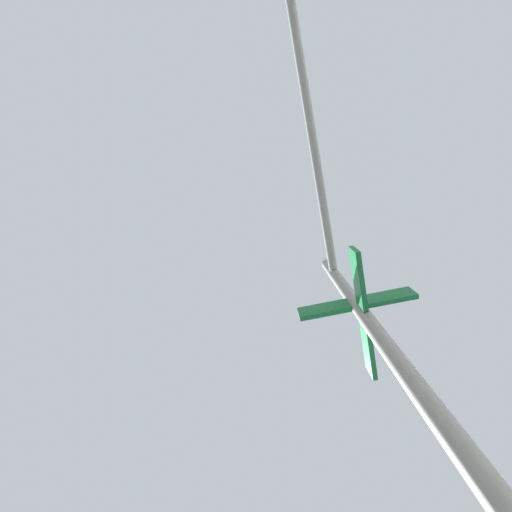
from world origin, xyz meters
name	(u,v)px	position (x,y,z in m)	size (l,w,h in m)	color
traffic_signal_near	(339,124)	(-6.47, -5.56, 3.78)	(2.27, 3.27, 5.32)	slate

